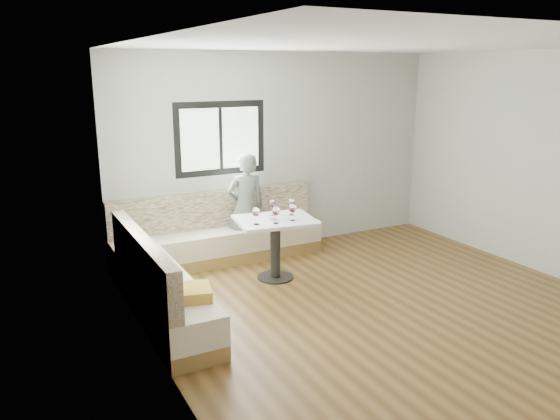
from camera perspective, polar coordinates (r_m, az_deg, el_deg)
The scene contains 10 objects.
room at distance 5.83m, azimuth 10.29°, elevation 2.91°, with size 5.01×5.01×2.81m.
banquette at distance 6.75m, azimuth -8.67°, elevation -4.94°, with size 2.90×2.80×0.95m.
table at distance 6.76m, azimuth -0.50°, elevation -2.52°, with size 1.05×0.87×0.78m.
person at distance 7.44m, azimuth -3.58°, elevation 0.33°, with size 0.54×0.35×1.48m, color #5C645C.
olive_ramekin at distance 6.66m, azimuth -0.85°, elevation -0.86°, with size 0.09×0.09×0.04m.
wine_glass_a at distance 6.43m, azimuth -2.51°, elevation -0.24°, with size 0.10×0.10×0.22m.
wine_glass_b at distance 6.47m, azimuth -0.43°, elevation -0.13°, with size 0.10×0.10×0.22m.
wine_glass_c at distance 6.59m, azimuth 1.32°, elevation 0.15°, with size 0.10×0.10×0.22m.
wine_glass_d at distance 6.80m, azimuth -0.75°, elevation 0.60°, with size 0.10×0.10×0.22m.
wine_glass_e at distance 6.84m, azimuth 1.22°, elevation 0.69°, with size 0.10×0.10×0.22m.
Camera 1 is at (-3.61, -4.42, 2.57)m, focal length 35.00 mm.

